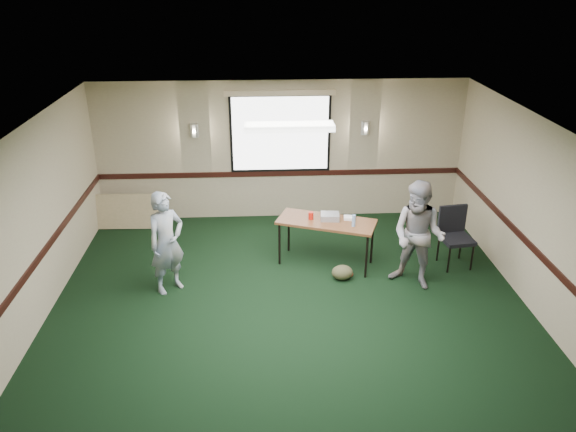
{
  "coord_description": "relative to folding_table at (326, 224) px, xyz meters",
  "views": [
    {
      "loc": [
        -0.41,
        -6.28,
        4.62
      ],
      "look_at": [
        0.0,
        1.3,
        1.2
      ],
      "focal_mm": 35.0,
      "sensor_mm": 36.0,
      "label": 1
    }
  ],
  "objects": [
    {
      "name": "ground",
      "position": [
        -0.67,
        -1.98,
        -0.73
      ],
      "size": [
        8.0,
        8.0,
        0.0
      ],
      "primitive_type": "plane",
      "color": "black",
      "rests_on": "ground"
    },
    {
      "name": "room_shell",
      "position": [
        -0.67,
        0.14,
        0.85
      ],
      "size": [
        8.0,
        8.02,
        8.0
      ],
      "color": "tan",
      "rests_on": "ground"
    },
    {
      "name": "folding_table",
      "position": [
        0.0,
        0.0,
        0.0
      ],
      "size": [
        1.71,
        1.15,
        0.79
      ],
      "rotation": [
        0.0,
        0.0,
        -0.36
      ],
      "color": "#552818",
      "rests_on": "ground"
    },
    {
      "name": "projector",
      "position": [
        0.06,
        0.05,
        0.11
      ],
      "size": [
        0.32,
        0.28,
        0.1
      ],
      "primitive_type": "cube",
      "rotation": [
        0.0,
        0.0,
        -0.09
      ],
      "color": "#919299",
      "rests_on": "folding_table"
    },
    {
      "name": "game_console",
      "position": [
        0.38,
        0.05,
        0.08
      ],
      "size": [
        0.2,
        0.17,
        0.05
      ],
      "primitive_type": "cube",
      "rotation": [
        0.0,
        0.0,
        -0.13
      ],
      "color": "white",
      "rests_on": "folding_table"
    },
    {
      "name": "red_cup",
      "position": [
        -0.25,
        0.08,
        0.12
      ],
      "size": [
        0.08,
        0.08,
        0.12
      ],
      "primitive_type": "cylinder",
      "color": "red",
      "rests_on": "folding_table"
    },
    {
      "name": "water_bottle",
      "position": [
        0.4,
        -0.23,
        0.16
      ],
      "size": [
        0.06,
        0.06,
        0.19
      ],
      "primitive_type": "cylinder",
      "color": "#80A4D2",
      "rests_on": "folding_table"
    },
    {
      "name": "duffel_bag",
      "position": [
        0.21,
        -0.53,
        -0.61
      ],
      "size": [
        0.34,
        0.26,
        0.24
      ],
      "primitive_type": "ellipsoid",
      "rotation": [
        0.0,
        0.0,
        -0.01
      ],
      "color": "#474329",
      "rests_on": "ground"
    },
    {
      "name": "cable_coil",
      "position": [
        0.27,
        -0.37,
        -0.73
      ],
      "size": [
        0.39,
        0.39,
        0.01
      ],
      "primitive_type": "torus",
      "rotation": [
        0.0,
        0.0,
        -0.42
      ],
      "color": "red",
      "rests_on": "ground"
    },
    {
      "name": "folded_table",
      "position": [
        -3.67,
        1.62,
        -0.4
      ],
      "size": [
        1.3,
        0.24,
        0.66
      ],
      "primitive_type": "cube",
      "rotation": [
        -0.21,
        0.0,
        -0.04
      ],
      "color": "tan",
      "rests_on": "ground"
    },
    {
      "name": "conference_chair",
      "position": [
        2.13,
        -0.08,
        -0.15
      ],
      "size": [
        0.55,
        0.57,
        0.99
      ],
      "rotation": [
        0.0,
        0.0,
        0.14
      ],
      "color": "black",
      "rests_on": "ground"
    },
    {
      "name": "person_left",
      "position": [
        -2.49,
        -0.68,
        0.07
      ],
      "size": [
        0.7,
        0.68,
        1.61
      ],
      "primitive_type": "imported",
      "rotation": [
        0.0,
        0.0,
        0.71
      ],
      "color": "#405E8E",
      "rests_on": "ground"
    },
    {
      "name": "person_right",
      "position": [
        1.31,
        -0.76,
        0.12
      ],
      "size": [
        1.06,
        1.01,
        1.72
      ],
      "primitive_type": "imported",
      "rotation": [
        0.0,
        0.0,
        -0.62
      ],
      "color": "#7087AE",
      "rests_on": "ground"
    }
  ]
}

